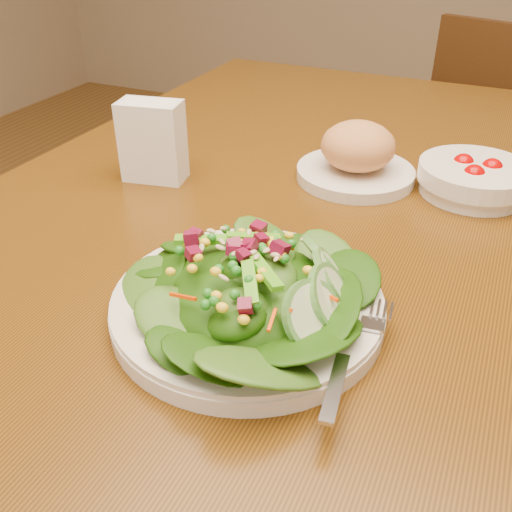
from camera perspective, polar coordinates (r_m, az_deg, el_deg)
name	(u,v)px	position (r m, az deg, el deg)	size (l,w,h in m)	color
dining_table	(300,270)	(0.83, 4.44, -1.36)	(0.90, 1.40, 0.75)	#5F360B
chair_far	(498,162)	(1.82, 23.05, 8.63)	(0.50, 0.50, 0.84)	#31200D
salad_plate	(256,294)	(0.55, 0.02, -3.77)	(0.27, 0.27, 0.08)	silver
bread_plate	(357,157)	(0.85, 10.05, 9.75)	(0.17, 0.17, 0.09)	silver
tomato_bowl	(474,179)	(0.85, 20.96, 7.25)	(0.15, 0.15, 0.05)	silver
napkin_holder	(152,139)	(0.84, -10.32, 11.41)	(0.10, 0.06, 0.11)	white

